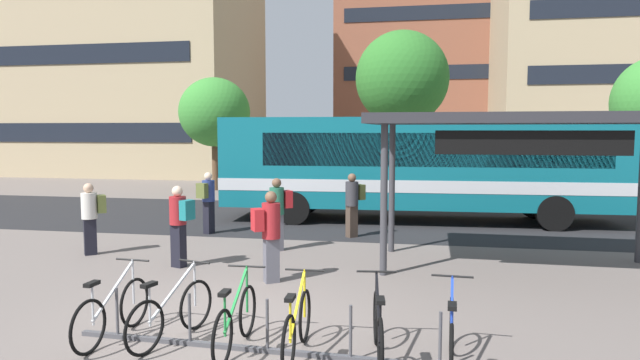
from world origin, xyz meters
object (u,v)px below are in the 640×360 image
at_px(parked_bicycle_silver_0, 113,312).
at_px(commuter_red_pack_3, 269,230).
at_px(commuter_olive_pack_0, 91,214).
at_px(commuter_olive_pack_2, 208,198).
at_px(parked_bicycle_black_4, 378,329).
at_px(transit_shelter, 521,124).
at_px(street_tree_1, 402,79).
at_px(commuter_olive_pack_4, 353,201).
at_px(parked_bicycle_blue_5, 451,336).
at_px(commuter_teal_pack_1, 179,220).
at_px(street_tree_2, 215,112).
at_px(city_bus, 417,164).
at_px(parked_bicycle_green_2, 236,321).
at_px(parked_bicycle_yellow_3, 297,327).
at_px(parked_bicycle_silver_1, 172,313).
at_px(commuter_red_pack_5, 278,209).

relative_size(parked_bicycle_silver_0, commuter_red_pack_3, 1.01).
xyz_separation_m(commuter_olive_pack_0, commuter_olive_pack_2, (1.64, 2.85, 0.03)).
height_order(parked_bicycle_black_4, transit_shelter, transit_shelter).
bearing_deg(street_tree_1, commuter_olive_pack_4, -94.15).
bearing_deg(parked_bicycle_blue_5, commuter_teal_pack_1, 56.19).
relative_size(parked_bicycle_black_4, transit_shelter, 0.28).
height_order(parked_bicycle_black_4, street_tree_2, street_tree_2).
relative_size(commuter_teal_pack_1, street_tree_1, 0.23).
xyz_separation_m(parked_bicycle_blue_5, street_tree_1, (-1.32, 19.10, 4.77)).
distance_m(parked_bicycle_silver_0, commuter_olive_pack_4, 8.03).
height_order(commuter_teal_pack_1, commuter_olive_pack_4, commuter_olive_pack_4).
distance_m(city_bus, parked_bicycle_green_2, 10.96).
bearing_deg(commuter_teal_pack_1, parked_bicycle_green_2, 142.89).
xyz_separation_m(parked_bicycle_green_2, transit_shelter, (4.24, 5.03, 2.55)).
height_order(parked_bicycle_yellow_3, commuter_teal_pack_1, commuter_teal_pack_1).
xyz_separation_m(commuter_olive_pack_0, commuter_teal_pack_1, (2.46, -0.72, 0.04)).
bearing_deg(street_tree_1, parked_bicycle_silver_1, -96.95).
relative_size(commuter_olive_pack_2, street_tree_1, 0.23).
bearing_deg(commuter_olive_pack_4, parked_bicycle_silver_0, 28.77).
bearing_deg(parked_bicycle_silver_1, street_tree_1, 7.95).
relative_size(parked_bicycle_silver_0, commuter_olive_pack_4, 1.02).
relative_size(parked_bicycle_green_2, commuter_teal_pack_1, 1.02).
distance_m(parked_bicycle_silver_0, transit_shelter, 8.20).
relative_size(transit_shelter, street_tree_2, 1.16).
bearing_deg(parked_bicycle_black_4, commuter_teal_pack_1, 41.03).
distance_m(parked_bicycle_blue_5, commuter_olive_pack_0, 9.02).
bearing_deg(commuter_teal_pack_1, parked_bicycle_black_4, 158.18).
bearing_deg(commuter_teal_pack_1, commuter_olive_pack_4, -109.44).
bearing_deg(parked_bicycle_silver_0, street_tree_1, -5.59).
xyz_separation_m(commuter_teal_pack_1, street_tree_2, (-4.66, 14.02, 2.66)).
bearing_deg(commuter_olive_pack_0, parked_bicycle_yellow_3, 101.93).
xyz_separation_m(parked_bicycle_green_2, commuter_teal_pack_1, (-2.56, 3.91, 0.59)).
height_order(commuter_olive_pack_0, commuter_olive_pack_2, commuter_olive_pack_2).
bearing_deg(transit_shelter, commuter_olive_pack_4, 144.92).
bearing_deg(transit_shelter, city_bus, 111.38).
xyz_separation_m(parked_bicycle_green_2, parked_bicycle_yellow_3, (0.82, -0.05, 0.00)).
height_order(parked_bicycle_blue_5, transit_shelter, transit_shelter).
xyz_separation_m(city_bus, street_tree_1, (-0.79, 8.43, 3.38)).
bearing_deg(street_tree_1, parked_bicycle_blue_5, -86.06).
distance_m(parked_bicycle_silver_0, parked_bicycle_silver_1, 0.81).
bearing_deg(parked_bicycle_silver_1, city_bus, -1.55).
relative_size(commuter_olive_pack_2, commuter_red_pack_5, 0.98).
xyz_separation_m(parked_bicycle_silver_1, parked_bicycle_blue_5, (3.63, -0.15, 0.00)).
xyz_separation_m(commuter_red_pack_3, street_tree_1, (1.80, 15.95, 4.18)).
xyz_separation_m(parked_bicycle_silver_1, parked_bicycle_black_4, (2.76, -0.09, 0.00)).
xyz_separation_m(parked_bicycle_yellow_3, commuter_red_pack_3, (-1.25, 3.19, 0.60)).
bearing_deg(commuter_olive_pack_4, parked_bicycle_silver_1, 34.36).
bearing_deg(parked_bicycle_silver_0, transit_shelter, -46.62).
distance_m(parked_bicycle_black_4, commuter_olive_pack_4, 7.82).
xyz_separation_m(parked_bicycle_black_4, commuter_teal_pack_1, (-4.37, 3.86, 0.59)).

